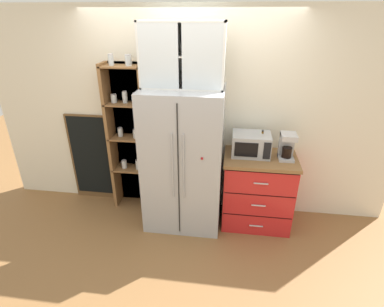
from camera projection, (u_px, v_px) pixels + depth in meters
name	position (u px, v px, depth m)	size (l,w,h in m)	color
ground_plane	(185.00, 217.00, 3.94)	(10.79, 10.79, 0.00)	olive
wall_back_cream	(189.00, 116.00, 3.75)	(5.09, 0.10, 2.55)	silver
refrigerator	(184.00, 159.00, 3.57)	(0.91, 0.73, 1.72)	#ADAFB5
pantry_shelf_column	(130.00, 135.00, 3.85)	(0.55, 0.28, 2.03)	brown
counter_cabinet	(257.00, 190.00, 3.68)	(0.85, 0.60, 0.92)	red
microwave	(251.00, 144.00, 3.49)	(0.44, 0.33, 0.26)	#ADAFB5
coffee_maker	(287.00, 146.00, 3.39)	(0.17, 0.20, 0.31)	#B7B7BC
mug_charcoal	(261.00, 152.00, 3.51)	(0.11, 0.07, 0.09)	#2D2D33
bottle_amber	(261.00, 143.00, 3.51)	(0.06, 0.06, 0.30)	brown
upper_cabinet	(183.00, 55.00, 3.10)	(0.87, 0.32, 0.67)	silver
chalkboard_menu	(92.00, 158.00, 4.13)	(0.60, 0.04, 1.25)	brown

